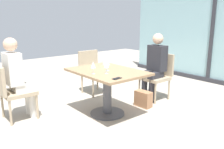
{
  "coord_description": "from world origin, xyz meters",
  "views": [
    {
      "loc": [
        2.84,
        -2.25,
        1.54
      ],
      "look_at": [
        0.0,
        0.1,
        0.65
      ],
      "focal_mm": 37.85,
      "sensor_mm": 36.0,
      "label": 1
    }
  ],
  "objects_px": {
    "chair_front_left": "(11,89)",
    "wine_glass_3": "(106,65)",
    "wine_glass_1": "(104,56)",
    "wine_glass_2": "(107,62)",
    "coffee_cup": "(105,63)",
    "chair_near_window": "(158,73)",
    "chair_far_left": "(92,69)",
    "cell_phone_on_table": "(117,78)",
    "handbag_1": "(143,99)",
    "person_front_left": "(17,75)",
    "person_near_window": "(155,64)",
    "wine_glass_0": "(93,65)",
    "dining_table_main": "(107,82)"
  },
  "relations": [
    {
      "from": "chair_far_left",
      "to": "wine_glass_0",
      "type": "bearing_deg",
      "value": -34.22
    },
    {
      "from": "wine_glass_2",
      "to": "wine_glass_3",
      "type": "distance_m",
      "value": 0.19
    },
    {
      "from": "chair_near_window",
      "to": "handbag_1",
      "type": "height_order",
      "value": "chair_near_window"
    },
    {
      "from": "chair_far_left",
      "to": "wine_glass_2",
      "type": "distance_m",
      "value": 1.29
    },
    {
      "from": "chair_far_left",
      "to": "coffee_cup",
      "type": "distance_m",
      "value": 0.83
    },
    {
      "from": "chair_front_left",
      "to": "wine_glass_3",
      "type": "height_order",
      "value": "wine_glass_3"
    },
    {
      "from": "chair_far_left",
      "to": "person_front_left",
      "type": "distance_m",
      "value": 1.69
    },
    {
      "from": "wine_glass_3",
      "to": "coffee_cup",
      "type": "distance_m",
      "value": 0.66
    },
    {
      "from": "dining_table_main",
      "to": "coffee_cup",
      "type": "relative_size",
      "value": 13.41
    },
    {
      "from": "person_front_left",
      "to": "coffee_cup",
      "type": "xyz_separation_m",
      "value": [
        0.37,
        1.38,
        0.08
      ]
    },
    {
      "from": "wine_glass_0",
      "to": "wine_glass_2",
      "type": "relative_size",
      "value": 1.0
    },
    {
      "from": "wine_glass_0",
      "to": "cell_phone_on_table",
      "type": "distance_m",
      "value": 0.46
    },
    {
      "from": "wine_glass_0",
      "to": "wine_glass_2",
      "type": "height_order",
      "value": "same"
    },
    {
      "from": "wine_glass_0",
      "to": "chair_far_left",
      "type": "bearing_deg",
      "value": 145.78
    },
    {
      "from": "chair_front_left",
      "to": "wine_glass_3",
      "type": "bearing_deg",
      "value": 50.94
    },
    {
      "from": "handbag_1",
      "to": "wine_glass_2",
      "type": "bearing_deg",
      "value": -104.17
    },
    {
      "from": "cell_phone_on_table",
      "to": "wine_glass_1",
      "type": "bearing_deg",
      "value": 142.19
    },
    {
      "from": "wine_glass_2",
      "to": "wine_glass_3",
      "type": "bearing_deg",
      "value": -43.27
    },
    {
      "from": "chair_far_left",
      "to": "wine_glass_3",
      "type": "bearing_deg",
      "value": -26.39
    },
    {
      "from": "chair_far_left",
      "to": "cell_phone_on_table",
      "type": "xyz_separation_m",
      "value": [
        1.6,
        -0.71,
        0.24
      ]
    },
    {
      "from": "chair_far_left",
      "to": "coffee_cup",
      "type": "relative_size",
      "value": 9.67
    },
    {
      "from": "wine_glass_1",
      "to": "coffee_cup",
      "type": "xyz_separation_m",
      "value": [
        0.15,
        -0.1,
        -0.09
      ]
    },
    {
      "from": "chair_front_left",
      "to": "wine_glass_1",
      "type": "distance_m",
      "value": 1.65
    },
    {
      "from": "chair_near_window",
      "to": "wine_glass_0",
      "type": "height_order",
      "value": "wine_glass_0"
    },
    {
      "from": "wine_glass_1",
      "to": "wine_glass_2",
      "type": "bearing_deg",
      "value": -33.09
    },
    {
      "from": "wine_glass_1",
      "to": "coffee_cup",
      "type": "bearing_deg",
      "value": -35.45
    },
    {
      "from": "chair_front_left",
      "to": "wine_glass_0",
      "type": "xyz_separation_m",
      "value": [
        0.79,
        0.95,
        0.37
      ]
    },
    {
      "from": "chair_near_window",
      "to": "wine_glass_2",
      "type": "relative_size",
      "value": 4.7
    },
    {
      "from": "chair_far_left",
      "to": "wine_glass_3",
      "type": "height_order",
      "value": "wine_glass_3"
    },
    {
      "from": "person_near_window",
      "to": "wine_glass_1",
      "type": "bearing_deg",
      "value": -123.01
    },
    {
      "from": "wine_glass_1",
      "to": "chair_far_left",
      "type": "bearing_deg",
      "value": 165.85
    },
    {
      "from": "wine_glass_3",
      "to": "dining_table_main",
      "type": "bearing_deg",
      "value": 138.78
    },
    {
      "from": "wine_glass_1",
      "to": "wine_glass_2",
      "type": "xyz_separation_m",
      "value": [
        0.54,
        -0.35,
        0.0
      ]
    },
    {
      "from": "chair_far_left",
      "to": "wine_glass_2",
      "type": "bearing_deg",
      "value": -23.81
    },
    {
      "from": "dining_table_main",
      "to": "coffee_cup",
      "type": "height_order",
      "value": "coffee_cup"
    },
    {
      "from": "wine_glass_2",
      "to": "person_front_left",
      "type": "bearing_deg",
      "value": -123.91
    },
    {
      "from": "chair_near_window",
      "to": "wine_glass_3",
      "type": "relative_size",
      "value": 4.7
    },
    {
      "from": "chair_front_left",
      "to": "coffee_cup",
      "type": "bearing_deg",
      "value": 75.95
    },
    {
      "from": "chair_front_left",
      "to": "coffee_cup",
      "type": "distance_m",
      "value": 1.56
    },
    {
      "from": "wine_glass_3",
      "to": "coffee_cup",
      "type": "height_order",
      "value": "wine_glass_3"
    },
    {
      "from": "wine_glass_2",
      "to": "chair_front_left",
      "type": "bearing_deg",
      "value": -121.52
    },
    {
      "from": "person_near_window",
      "to": "wine_glass_0",
      "type": "relative_size",
      "value": 6.81
    },
    {
      "from": "chair_far_left",
      "to": "wine_glass_1",
      "type": "xyz_separation_m",
      "value": [
        0.6,
        -0.15,
        0.37
      ]
    },
    {
      "from": "chair_front_left",
      "to": "cell_phone_on_table",
      "type": "distance_m",
      "value": 1.63
    },
    {
      "from": "handbag_1",
      "to": "person_front_left",
      "type": "bearing_deg",
      "value": -119.87
    },
    {
      "from": "chair_front_left",
      "to": "handbag_1",
      "type": "relative_size",
      "value": 2.9
    },
    {
      "from": "wine_glass_2",
      "to": "coffee_cup",
      "type": "height_order",
      "value": "wine_glass_2"
    },
    {
      "from": "person_near_window",
      "to": "coffee_cup",
      "type": "relative_size",
      "value": 14.0
    },
    {
      "from": "wine_glass_0",
      "to": "handbag_1",
      "type": "xyz_separation_m",
      "value": [
        0.09,
        1.0,
        -0.72
      ]
    },
    {
      "from": "wine_glass_0",
      "to": "person_front_left",
      "type": "bearing_deg",
      "value": -133.24
    }
  ]
}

